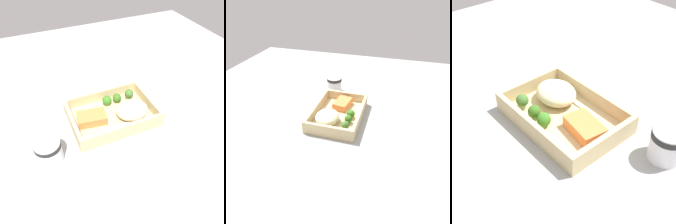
{
  "view_description": "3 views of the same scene",
  "coord_description": "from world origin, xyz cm",
  "views": [
    {
      "loc": [
        -20.93,
        -48.32,
        52.86
      ],
      "look_at": [
        0.0,
        0.0,
        2.7
      ],
      "focal_mm": 35.0,
      "sensor_mm": 36.0,
      "label": 1
    },
    {
      "loc": [
        72.61,
        21.35,
        52.23
      ],
      "look_at": [
        0.0,
        0.0,
        2.7
      ],
      "focal_mm": 35.0,
      "sensor_mm": 36.0,
      "label": 2
    },
    {
      "loc": [
        -42.71,
        36.59,
        49.7
      ],
      "look_at": [
        0.0,
        0.0,
        2.7
      ],
      "focal_mm": 50.0,
      "sensor_mm": 36.0,
      "label": 3
    }
  ],
  "objects": [
    {
      "name": "takeout_tray",
      "position": [
        0.0,
        0.0,
        0.6
      ],
      "size": [
        28.15,
        19.77,
        1.2
      ],
      "primitive_type": "cube",
      "color": "tan",
      "rests_on": "ground_plane"
    },
    {
      "name": "broccoli_floret_1",
      "position": [
        9.09,
        5.51,
        3.51
      ],
      "size": [
        3.15,
        3.15,
        3.99
      ],
      "color": "#86A261",
      "rests_on": "takeout_tray"
    },
    {
      "name": "ground_plane",
      "position": [
        0.0,
        0.0,
        -1.0
      ],
      "size": [
        160.0,
        160.0,
        2.0
      ],
      "primitive_type": "cube",
      "color": "gray"
    },
    {
      "name": "mashed_potatoes",
      "position": [
        6.1,
        -2.63,
        3.62
      ],
      "size": [
        10.87,
        9.27,
        4.84
      ],
      "primitive_type": "ellipsoid",
      "color": "beige",
      "rests_on": "takeout_tray"
    },
    {
      "name": "broccoli_floret_3",
      "position": [
        0.51,
        5.6,
        3.12
      ],
      "size": [
        3.3,
        3.3,
        3.64
      ],
      "color": "#88A461",
      "rests_on": "takeout_tray"
    },
    {
      "name": "paper_cup",
      "position": [
        -22.53,
        -8.52,
        4.18
      ],
      "size": [
        7.36,
        7.36,
        7.5
      ],
      "color": "white",
      "rests_on": "ground_plane"
    },
    {
      "name": "salmon_fillet",
      "position": [
        -7.1,
        0.02,
        2.68
      ],
      "size": [
        10.02,
        7.26,
        2.96
      ],
      "primitive_type": "cube",
      "rotation": [
        0.0,
        0.0,
        -0.15
      ],
      "color": "orange",
      "rests_on": "takeout_tray"
    },
    {
      "name": "broccoli_floret_2",
      "position": [
        4.28,
        5.49,
        3.08
      ],
      "size": [
        3.1,
        3.1,
        3.49
      ],
      "color": "#74A050",
      "rests_on": "takeout_tray"
    },
    {
      "name": "receipt_slip",
      "position": [
        24.72,
        -6.54,
        0.12
      ],
      "size": [
        13.66,
        16.55,
        0.24
      ],
      "primitive_type": "cube",
      "rotation": [
        0.0,
        0.0,
        0.32
      ],
      "color": "white",
      "rests_on": "ground_plane"
    },
    {
      "name": "tray_rim",
      "position": [
        0.0,
        0.0,
        3.15
      ],
      "size": [
        28.15,
        19.77,
        3.89
      ],
      "color": "tan",
      "rests_on": "takeout_tray"
    },
    {
      "name": "fork",
      "position": [
        3.62,
        -5.64,
        1.42
      ],
      "size": [
        15.81,
        2.21,
        0.44
      ],
      "color": "white",
      "rests_on": "takeout_tray"
    }
  ]
}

